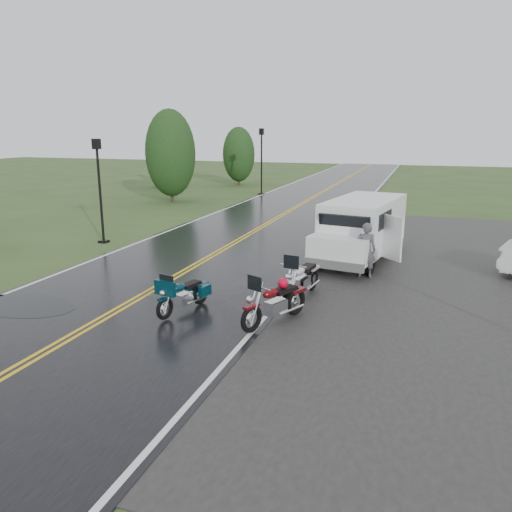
% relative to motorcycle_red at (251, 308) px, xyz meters
% --- Properties ---
extents(ground, '(120.00, 120.00, 0.00)m').
position_rel_motorcycle_red_xyz_m(ground, '(-3.81, 1.33, -0.66)').
color(ground, '#2D471E').
rests_on(ground, ground).
extents(road, '(8.00, 100.00, 0.04)m').
position_rel_motorcycle_red_xyz_m(road, '(-3.81, 11.33, -0.64)').
color(road, black).
rests_on(road, ground).
extents(motorcycle_red, '(1.65, 2.37, 1.32)m').
position_rel_motorcycle_red_xyz_m(motorcycle_red, '(0.00, 0.00, 0.00)').
color(motorcycle_red, '#4E090C').
rests_on(motorcycle_red, ground).
extents(motorcycle_teal, '(1.13, 2.01, 1.13)m').
position_rel_motorcycle_red_xyz_m(motorcycle_teal, '(-2.29, 0.10, -0.10)').
color(motorcycle_teal, '#042933').
rests_on(motorcycle_teal, ground).
extents(motorcycle_silver, '(1.17, 2.41, 1.37)m').
position_rel_motorcycle_red_xyz_m(motorcycle_silver, '(0.38, 1.90, 0.02)').
color(motorcycle_silver, '#B4B5BC').
rests_on(motorcycle_silver, ground).
extents(van_white, '(3.05, 5.96, 2.23)m').
position_rel_motorcycle_red_xyz_m(van_white, '(0.28, 6.10, 0.46)').
color(van_white, white).
rests_on(van_white, ground).
extents(person_at_van, '(0.67, 0.47, 1.76)m').
position_rel_motorcycle_red_xyz_m(person_at_van, '(1.91, 5.49, 0.22)').
color(person_at_van, '#46454A').
rests_on(person_at_van, ground).
extents(lamp_post_near_left, '(0.37, 0.37, 4.30)m').
position_rel_motorcycle_red_xyz_m(lamp_post_near_left, '(-9.09, 7.22, 1.49)').
color(lamp_post_near_left, black).
rests_on(lamp_post_near_left, ground).
extents(lamp_post_far_left, '(0.41, 0.41, 4.77)m').
position_rel_motorcycle_red_xyz_m(lamp_post_far_left, '(-7.79, 24.62, 1.73)').
color(lamp_post_far_left, black).
rests_on(lamp_post_far_left, ground).
extents(tree_left_mid, '(3.25, 3.25, 5.07)m').
position_rel_motorcycle_red_xyz_m(tree_left_mid, '(-12.22, 19.23, 1.88)').
color(tree_left_mid, '#1E3D19').
rests_on(tree_left_mid, ground).
extents(tree_left_far, '(2.71, 2.71, 4.18)m').
position_rel_motorcycle_red_xyz_m(tree_left_far, '(-11.68, 30.30, 1.43)').
color(tree_left_far, '#1E3D19').
rests_on(tree_left_far, ground).
extents(pine_left_far, '(2.54, 2.54, 5.30)m').
position_rel_motorcycle_red_xyz_m(pine_left_far, '(-16.54, 26.87, 1.99)').
color(pine_left_far, '#1E3D19').
rests_on(pine_left_far, ground).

